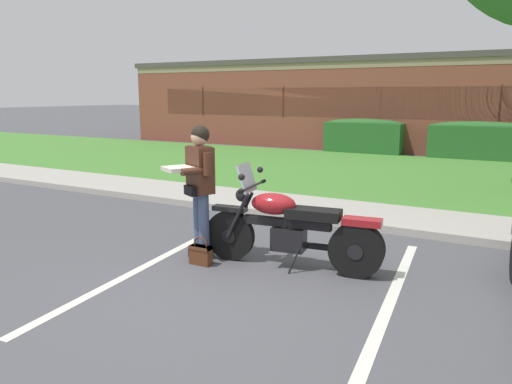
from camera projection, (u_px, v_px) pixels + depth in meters
The scene contains 12 objects.
ground_plane at pixel (232, 285), 5.33m from camera, with size 140.00×140.00×0.00m, color #4C4C51.
curb_strip at pixel (325, 220), 7.85m from camera, with size 60.00×0.20×0.12m, color #ADA89E.
concrete_walk at pixel (342, 211), 8.59m from camera, with size 60.00×1.50×0.08m, color #ADA89E.
grass_lawn at pixel (399, 174), 12.57m from camera, with size 60.00×7.73×0.06m, color #478433.
stall_stripe_0 at pixel (155, 261), 6.09m from camera, with size 0.12×4.40×0.01m, color silver.
stall_stripe_1 at pixel (387, 309), 4.73m from camera, with size 0.12×4.40×0.01m, color silver.
motorcycle at pixel (297, 229), 5.77m from camera, with size 2.24×0.82×1.26m.
rider_person at pixel (199, 181), 6.04m from camera, with size 0.59×0.67×1.70m.
handbag at pixel (201, 253), 5.96m from camera, with size 0.28×0.13×0.36m.
hedge_left at pixel (364, 135), 17.04m from camera, with size 2.70×0.90×1.24m.
hedge_center_left at pixel (481, 140), 15.28m from camera, with size 3.11×0.90×1.24m.
brick_building at pixel (412, 102), 21.75m from camera, with size 22.41×11.39×3.44m.
Camera 1 is at (2.62, -4.29, 2.08)m, focal length 33.76 mm.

